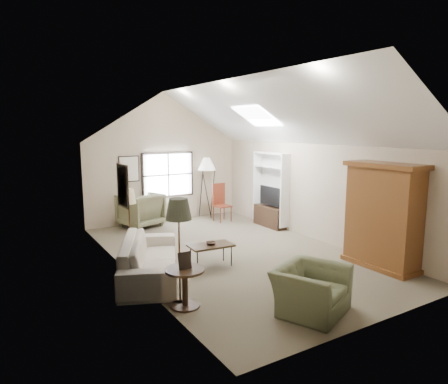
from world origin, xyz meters
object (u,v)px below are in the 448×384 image
coffee_table (211,255)px  armoire (383,216)px  armchair_far (140,210)px  side_table (185,288)px  side_chair (222,203)px  sofa (150,258)px  armchair_near (311,290)px

coffee_table → armoire: bearing=-31.7°
armchair_far → side_table: bearing=58.0°
armchair_far → coffee_table: 4.12m
armchair_far → side_chair: side_chair is taller
sofa → armchair_far: armchair_far is taller
armchair_near → side_chair: bearing=48.6°
side_table → side_chair: bearing=53.2°
armchair_near → side_chair: (2.02, 6.10, 0.23)m
coffee_table → armchair_near: bearing=-83.3°
armchair_near → sofa: bearing=97.3°
side_table → side_chair: 6.12m
armchair_near → coffee_table: bearing=73.7°
sofa → side_chair: size_ratio=2.20×
armoire → armchair_near: size_ratio=1.95×
armchair_far → coffee_table: armchair_far is taller
armchair_near → side_table: 2.03m
sofa → side_chair: (3.66, 3.30, 0.21)m
armoire → side_table: armoire is taller
side_table → armchair_near: bearing=-36.2°
armchair_near → armchair_far: (-0.40, 6.79, 0.13)m
armchair_near → coffee_table: size_ratio=1.22×
coffee_table → side_table: size_ratio=1.42×
armoire → sofa: bearing=155.4°
armoire → side_table: bearing=174.7°
armoire → coffee_table: (-3.06, 1.89, -0.86)m
armoire → armchair_near: 2.95m
armoire → sofa: size_ratio=0.84×
sofa → coffee_table: sofa is taller
armoire → side_chair: bearing=97.7°
coffee_table → armchair_far: bearing=91.2°
sofa → armchair_far: bearing=6.5°
side_chair → side_table: bearing=-129.4°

